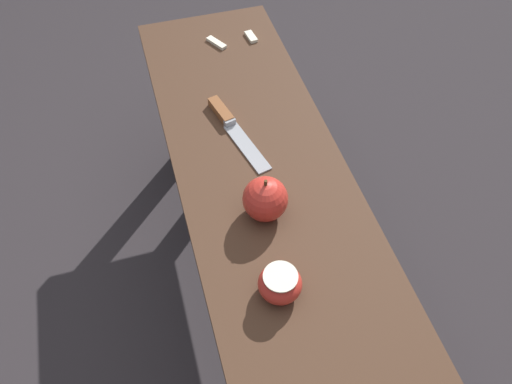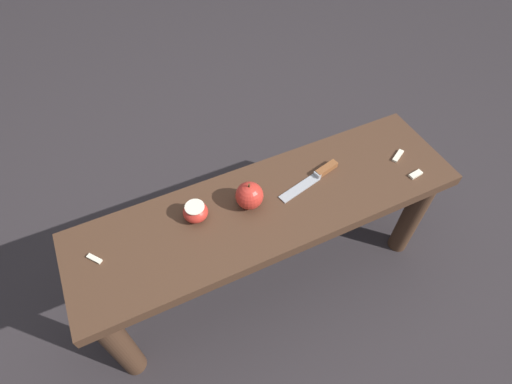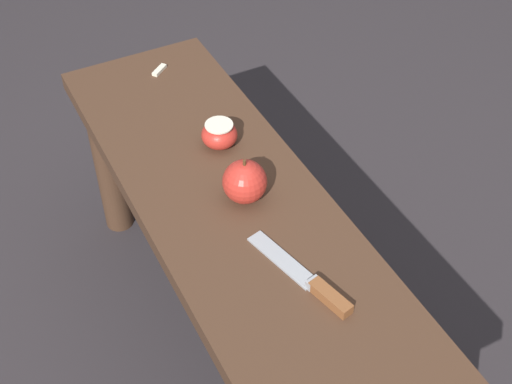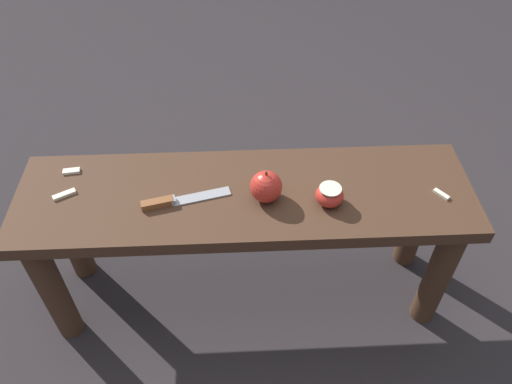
{
  "view_description": "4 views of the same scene",
  "coord_description": "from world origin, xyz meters",
  "px_view_note": "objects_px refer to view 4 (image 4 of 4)",
  "views": [
    {
      "loc": [
        0.59,
        -0.2,
        1.27
      ],
      "look_at": [
        0.03,
        -0.04,
        0.51
      ],
      "focal_mm": 35.0,
      "sensor_mm": 36.0,
      "label": 1
    },
    {
      "loc": [
        0.36,
        0.65,
        1.48
      ],
      "look_at": [
        0.03,
        -0.04,
        0.51
      ],
      "focal_mm": 28.0,
      "sensor_mm": 36.0,
      "label": 2
    },
    {
      "loc": [
        -0.83,
        0.41,
        1.45
      ],
      "look_at": [
        0.03,
        -0.04,
        0.51
      ],
      "focal_mm": 50.0,
      "sensor_mm": 36.0,
      "label": 3
    },
    {
      "loc": [
        -0.01,
        -0.96,
        1.45
      ],
      "look_at": [
        0.03,
        -0.04,
        0.51
      ],
      "focal_mm": 35.0,
      "sensor_mm": 36.0,
      "label": 4
    }
  ],
  "objects_px": {
    "wooden_bench": "(246,218)",
    "apple_whole": "(266,187)",
    "knife": "(172,201)",
    "apple_cut": "(330,195)"
  },
  "relations": [
    {
      "from": "wooden_bench",
      "to": "apple_whole",
      "type": "relative_size",
      "value": 12.91
    },
    {
      "from": "apple_whole",
      "to": "wooden_bench",
      "type": "bearing_deg",
      "value": 155.67
    },
    {
      "from": "knife",
      "to": "apple_cut",
      "type": "relative_size",
      "value": 3.18
    },
    {
      "from": "knife",
      "to": "apple_cut",
      "type": "xyz_separation_m",
      "value": [
        0.42,
        -0.02,
        0.02
      ]
    },
    {
      "from": "wooden_bench",
      "to": "apple_whole",
      "type": "distance_m",
      "value": 0.16
    },
    {
      "from": "apple_cut",
      "to": "knife",
      "type": "bearing_deg",
      "value": 177.56
    },
    {
      "from": "knife",
      "to": "apple_whole",
      "type": "xyz_separation_m",
      "value": [
        0.25,
        0.01,
        0.04
      ]
    },
    {
      "from": "wooden_bench",
      "to": "knife",
      "type": "height_order",
      "value": "knife"
    },
    {
      "from": "wooden_bench",
      "to": "knife",
      "type": "xyz_separation_m",
      "value": [
        -0.2,
        -0.03,
        0.11
      ]
    },
    {
      "from": "apple_cut",
      "to": "apple_whole",
      "type": "bearing_deg",
      "value": 171.64
    }
  ]
}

